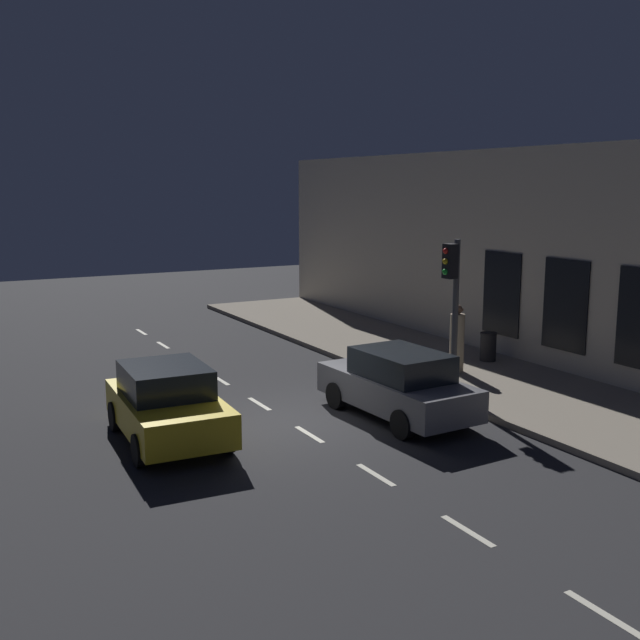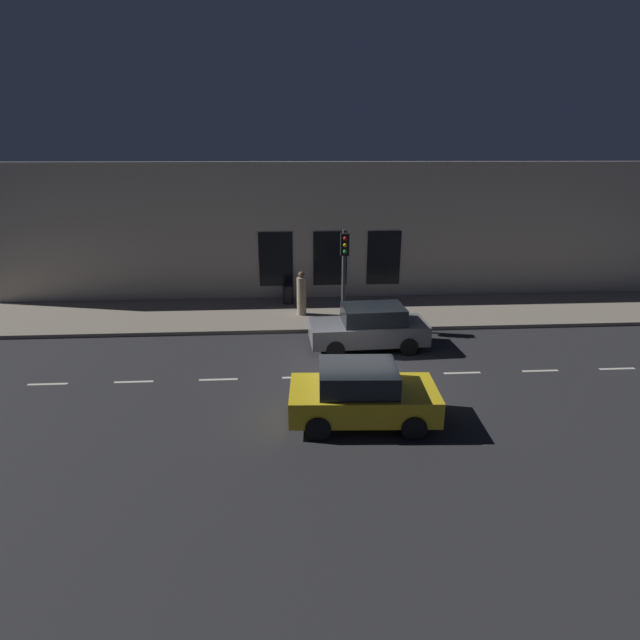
{
  "view_description": "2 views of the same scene",
  "coord_description": "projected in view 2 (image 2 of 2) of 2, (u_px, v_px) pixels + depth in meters",
  "views": [
    {
      "loc": [
        -7.21,
        -14.61,
        5.25
      ],
      "look_at": [
        1.71,
        1.64,
        1.93
      ],
      "focal_mm": 42.31,
      "sensor_mm": 36.0,
      "label": 1
    },
    {
      "loc": [
        -14.13,
        1.88,
        6.79
      ],
      "look_at": [
        1.62,
        0.9,
        1.35
      ],
      "focal_mm": 27.62,
      "sensor_mm": 36.0,
      "label": 2
    }
  ],
  "objects": [
    {
      "name": "parked_car_0",
      "position": [
        369.0,
        327.0,
        17.65
      ],
      "size": [
        1.96,
        4.23,
        1.58
      ],
      "rotation": [
        0.0,
        0.0,
        0.05
      ],
      "color": "slate",
      "rests_on": "ground"
    },
    {
      "name": "traffic_light",
      "position": [
        344.0,
        262.0,
        18.92
      ],
      "size": [
        0.49,
        0.32,
        3.81
      ],
      "color": "#424244",
      "rests_on": "sidewalk"
    },
    {
      "name": "parked_car_1",
      "position": [
        362.0,
        394.0,
        12.8
      ],
      "size": [
        2.09,
        3.91,
        1.58
      ],
      "rotation": [
        0.0,
        0.0,
        3.09
      ],
      "color": "gold",
      "rests_on": "ground"
    },
    {
      "name": "sidewalk",
      "position": [
        334.0,
        313.0,
        21.53
      ],
      "size": [
        4.5,
        32.0,
        0.15
      ],
      "color": "gray",
      "rests_on": "ground"
    },
    {
      "name": "trash_bin",
      "position": [
        288.0,
        294.0,
        22.48
      ],
      "size": [
        0.49,
        0.49,
        0.84
      ],
      "color": "black",
      "rests_on": "sidewalk"
    },
    {
      "name": "pedestrian_0",
      "position": [
        301.0,
        295.0,
        20.82
      ],
      "size": [
        0.56,
        0.56,
        1.87
      ],
      "rotation": [
        0.0,
        0.0,
        3.77
      ],
      "color": "gray",
      "rests_on": "sidewalk"
    },
    {
      "name": "lane_centre_line",
      "position": [
        382.0,
        375.0,
        15.72
      ],
      "size": [
        0.12,
        27.2,
        0.01
      ],
      "color": "beige",
      "rests_on": "ground"
    },
    {
      "name": "building_facade",
      "position": [
        330.0,
        233.0,
        22.93
      ],
      "size": [
        0.65,
        32.0,
        6.34
      ],
      "color": "beige",
      "rests_on": "ground"
    },
    {
      "name": "ground_plane",
      "position": [
        351.0,
        376.0,
        15.66
      ],
      "size": [
        60.0,
        60.0,
        0.0
      ],
      "primitive_type": "plane",
      "color": "#28282B"
    }
  ]
}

